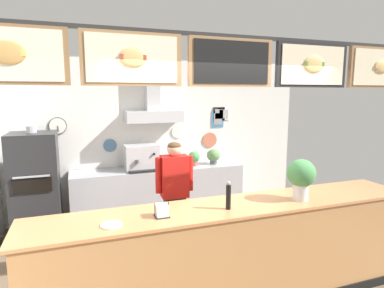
% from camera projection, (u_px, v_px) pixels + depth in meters
% --- Properties ---
extents(ground_plane, '(6.59, 6.59, 0.00)m').
position_uv_depth(ground_plane, '(214.00, 275.00, 3.99)').
color(ground_plane, brown).
extents(back_wall_assembly, '(5.49, 2.94, 2.81)m').
position_uv_depth(back_wall_assembly, '(164.00, 133.00, 5.84)').
color(back_wall_assembly, gray).
rests_on(back_wall_assembly, ground_plane).
extents(service_counter, '(4.14, 0.66, 1.07)m').
position_uv_depth(service_counter, '(234.00, 254.00, 3.41)').
color(service_counter, '#B77F4C').
rests_on(service_counter, ground_plane).
extents(back_prep_counter, '(2.98, 0.63, 0.92)m').
position_uv_depth(back_prep_counter, '(160.00, 193.00, 5.76)').
color(back_prep_counter, '#A3A5AD').
rests_on(back_prep_counter, ground_plane).
extents(pizza_oven, '(0.66, 0.71, 1.75)m').
position_uv_depth(pizza_oven, '(36.00, 188.00, 4.78)').
color(pizza_oven, '#232326').
rests_on(pizza_oven, ground_plane).
extents(shop_worker, '(0.52, 0.24, 1.57)m').
position_uv_depth(shop_worker, '(175.00, 194.00, 4.40)').
color(shop_worker, '#232328').
rests_on(shop_worker, ground_plane).
extents(espresso_machine, '(0.57, 0.47, 0.42)m').
position_uv_depth(espresso_machine, '(142.00, 158.00, 5.53)').
color(espresso_machine, '#B7BABF').
rests_on(espresso_machine, back_prep_counter).
extents(potted_oregano, '(0.25, 0.25, 0.28)m').
position_uv_depth(potted_oregano, '(213.00, 156.00, 5.97)').
color(potted_oregano, '#4C4C51').
rests_on(potted_oregano, back_prep_counter).
extents(potted_thyme, '(0.21, 0.21, 0.26)m').
position_uv_depth(potted_thyme, '(194.00, 158.00, 5.85)').
color(potted_thyme, '#9E563D').
rests_on(potted_thyme, back_prep_counter).
extents(condiment_plate, '(0.19, 0.19, 0.01)m').
position_uv_depth(condiment_plate, '(111.00, 225.00, 2.80)').
color(condiment_plate, white).
rests_on(condiment_plate, service_counter).
extents(napkin_holder, '(0.14, 0.13, 0.14)m').
position_uv_depth(napkin_holder, '(162.00, 211.00, 3.00)').
color(napkin_holder, '#262628').
rests_on(napkin_holder, service_counter).
extents(pepper_grinder, '(0.05, 0.05, 0.28)m').
position_uv_depth(pepper_grinder, '(228.00, 195.00, 3.18)').
color(pepper_grinder, black).
rests_on(pepper_grinder, service_counter).
extents(basil_vase, '(0.30, 0.30, 0.44)m').
position_uv_depth(basil_vase, '(301.00, 177.00, 3.44)').
color(basil_vase, silver).
rests_on(basil_vase, service_counter).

